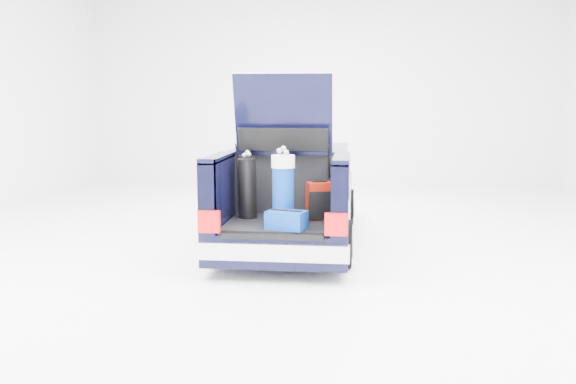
# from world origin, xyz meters

# --- Properties ---
(ground) EXTENTS (14.00, 14.00, 0.00)m
(ground) POSITION_xyz_m (0.00, 0.00, 0.00)
(ground) COLOR white
(ground) RESTS_ON ground
(car) EXTENTS (1.87, 4.65, 2.47)m
(car) POSITION_xyz_m (-0.00, 0.11, 0.67)
(car) COLOR black
(car) RESTS_ON ground
(red_suitcase) EXTENTS (0.35, 0.29, 0.51)m
(red_suitcase) POSITION_xyz_m (0.49, -1.28, 0.84)
(red_suitcase) COLOR #730F03
(red_suitcase) RESTS_ON car
(black_golf_bag) EXTENTS (0.31, 0.34, 0.88)m
(black_golf_bag) POSITION_xyz_m (-0.45, -1.26, 1.00)
(black_golf_bag) COLOR black
(black_golf_bag) RESTS_ON car
(blue_golf_bag) EXTENTS (0.33, 0.33, 0.97)m
(blue_golf_bag) POSITION_xyz_m (0.06, -1.59, 1.04)
(blue_golf_bag) COLOR black
(blue_golf_bag) RESTS_ON car
(blue_duffel) EXTENTS (0.51, 0.41, 0.24)m
(blue_duffel) POSITION_xyz_m (0.14, -1.90, 0.71)
(blue_duffel) COLOR navy
(blue_duffel) RESTS_ON car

